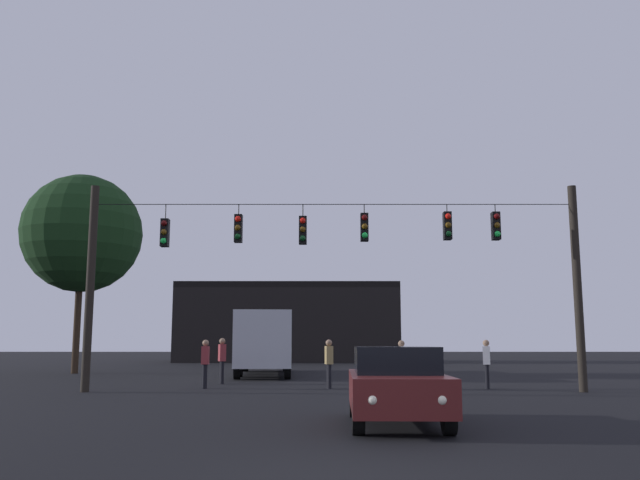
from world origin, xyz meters
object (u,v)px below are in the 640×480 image
car_near_right (395,384)px  pedestrian_trailing (328,361)px  pedestrian_crossing_left (221,358)px  pedestrian_crossing_right (486,361)px  pedestrian_crossing_center (401,362)px  pedestrian_near_bus (205,361)px  city_bus (264,337)px  tree_left_silhouette (81,234)px

car_near_right → pedestrian_trailing: (-1.19, 10.48, 0.17)m
pedestrian_crossing_left → pedestrian_crossing_right: bearing=-15.7°
pedestrian_crossing_center → pedestrian_near_bus: bearing=175.4°
pedestrian_crossing_center → pedestrian_crossing_right: 3.08m
city_bus → pedestrian_trailing: size_ratio=6.53×
pedestrian_crossing_left → tree_left_silhouette: (-8.98, 8.85, 6.39)m
pedestrian_near_bus → tree_left_silhouette: bearing=127.3°
car_near_right → pedestrian_trailing: pedestrian_trailing is taller
city_bus → pedestrian_trailing: bearing=-72.8°
pedestrian_crossing_center → pedestrian_crossing_left: bearing=154.4°
pedestrian_trailing → tree_left_silhouette: (-13.14, 11.43, 6.43)m
pedestrian_crossing_left → pedestrian_crossing_center: 7.39m
pedestrian_near_bus → tree_left_silhouette: (-8.77, 11.49, 6.44)m
pedestrian_crossing_left → tree_left_silhouette: 14.13m
pedestrian_crossing_left → pedestrian_trailing: size_ratio=1.04×
pedestrian_crossing_right → tree_left_silhouette: bearing=148.2°
pedestrian_crossing_right → pedestrian_trailing: pedestrian_trailing is taller
car_near_right → pedestrian_crossing_center: bearing=82.4°
pedestrian_crossing_center → pedestrian_trailing: (-2.50, 0.62, 0.02)m
pedestrian_near_bus → pedestrian_trailing: size_ratio=1.00×
car_near_right → pedestrian_trailing: size_ratio=2.57×
city_bus → tree_left_silhouette: bearing=172.3°
pedestrian_crossing_left → pedestrian_crossing_center: (6.67, -3.19, -0.06)m
city_bus → tree_left_silhouette: 11.53m
pedestrian_crossing_center → pedestrian_near_bus: size_ratio=0.99×
city_bus → pedestrian_crossing_right: size_ratio=6.57×
city_bus → pedestrian_crossing_left: (-1.04, -7.50, -0.86)m
car_near_right → tree_left_silhouette: bearing=123.2°
pedestrian_crossing_left → pedestrian_near_bus: (-0.21, -2.64, -0.05)m
car_near_right → pedestrian_crossing_right: 11.21m
city_bus → pedestrian_crossing_left: size_ratio=6.29×
city_bus → pedestrian_crossing_left: city_bus is taller
pedestrian_crossing_left → tree_left_silhouette: tree_left_silhouette is taller
pedestrian_crossing_left → pedestrian_trailing: bearing=-31.7°
pedestrian_crossing_left → pedestrian_crossing_right: size_ratio=1.04×
tree_left_silhouette → pedestrian_crossing_center: bearing=-37.6°
pedestrian_trailing → car_near_right: bearing=-83.5°
pedestrian_near_bus → pedestrian_crossing_left: bearing=85.5°
city_bus → car_near_right: 21.03m
city_bus → pedestrian_crossing_right: city_bus is taller
tree_left_silhouette → car_near_right: bearing=-56.8°
pedestrian_crossing_left → pedestrian_crossing_center: pedestrian_crossing_left is taller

